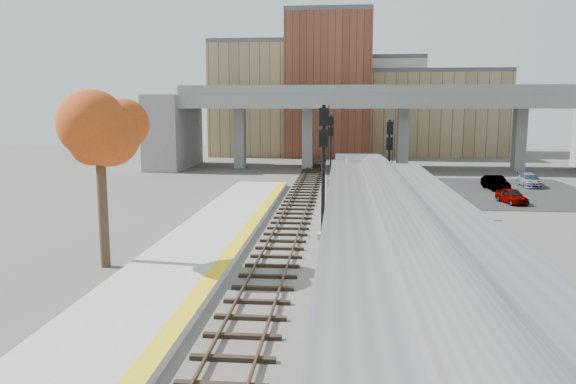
% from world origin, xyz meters
% --- Properties ---
extents(ground, '(160.00, 160.00, 0.00)m').
position_xyz_m(ground, '(0.00, 0.00, 0.00)').
color(ground, '#47423D').
rests_on(ground, ground).
extents(platform, '(4.50, 60.00, 0.35)m').
position_xyz_m(platform, '(-7.25, 0.00, 0.17)').
color(platform, '#9E9E99').
rests_on(platform, ground).
extents(yellow_strip, '(0.70, 60.00, 0.01)m').
position_xyz_m(yellow_strip, '(-5.35, 0.00, 0.35)').
color(yellow_strip, yellow).
rests_on(yellow_strip, platform).
extents(tracks, '(10.70, 95.00, 0.25)m').
position_xyz_m(tracks, '(0.93, 12.50, 0.08)').
color(tracks, black).
rests_on(tracks, ground).
extents(overpass, '(54.00, 12.00, 9.50)m').
position_xyz_m(overpass, '(4.92, 45.00, 5.81)').
color(overpass, slate).
rests_on(overpass, ground).
extents(buildings_far, '(43.00, 21.00, 20.60)m').
position_xyz_m(buildings_far, '(1.26, 66.57, 7.88)').
color(buildings_far, tan).
rests_on(buildings_far, ground).
extents(parking_lot, '(14.00, 18.00, 0.04)m').
position_xyz_m(parking_lot, '(14.00, 28.00, 0.02)').
color(parking_lot, black).
rests_on(parking_lot, ground).
extents(locomotive, '(3.02, 19.05, 4.10)m').
position_xyz_m(locomotive, '(1.00, 9.28, 2.28)').
color(locomotive, '#A8AAB2').
rests_on(locomotive, ground).
extents(signal_mast_near, '(0.60, 0.64, 7.31)m').
position_xyz_m(signal_mast_near, '(-1.10, 9.61, 3.68)').
color(signal_mast_near, '#9E9E99').
rests_on(signal_mast_near, ground).
extents(signal_mast_mid, '(0.60, 0.64, 6.38)m').
position_xyz_m(signal_mast_mid, '(3.00, 16.50, 3.03)').
color(signal_mast_mid, '#9E9E99').
rests_on(signal_mast_mid, ground).
extents(signal_mast_far, '(0.60, 0.64, 6.40)m').
position_xyz_m(signal_mast_far, '(-1.10, 33.21, 3.05)').
color(signal_mast_far, '#9E9E99').
rests_on(signal_mast_far, ground).
extents(tree, '(3.60, 3.60, 8.19)m').
position_xyz_m(tree, '(-10.78, 3.20, 6.08)').
color(tree, '#382619').
rests_on(tree, ground).
extents(car_a, '(1.95, 3.43, 1.10)m').
position_xyz_m(car_a, '(12.66, 22.10, 0.59)').
color(car_a, '#99999E').
rests_on(car_a, parking_lot).
extents(car_b, '(1.71, 3.86, 1.23)m').
position_xyz_m(car_b, '(13.30, 28.99, 0.66)').
color(car_b, '#99999E').
rests_on(car_b, parking_lot).
extents(car_c, '(1.84, 4.01, 1.14)m').
position_xyz_m(car_c, '(16.98, 31.44, 0.61)').
color(car_c, '#99999E').
rests_on(car_c, parking_lot).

